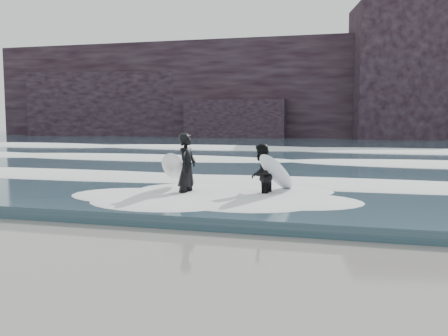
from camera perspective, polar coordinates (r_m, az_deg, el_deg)
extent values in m
plane|color=#7F6648|center=(8.10, -15.97, -11.30)|extent=(120.00, 120.00, 0.00)
cube|color=#2B4451|center=(35.88, 8.94, 2.29)|extent=(90.00, 52.00, 0.30)
cube|color=black|center=(52.80, 11.18, 8.65)|extent=(70.00, 9.00, 10.00)
ellipsoid|color=white|center=(16.22, 0.79, -1.05)|extent=(60.00, 3.20, 0.20)
ellipsoid|color=white|center=(23.02, 5.22, 1.04)|extent=(60.00, 4.00, 0.24)
ellipsoid|color=white|center=(31.90, 8.12, 2.40)|extent=(60.00, 4.80, 0.30)
imported|color=black|center=(13.34, -4.24, -0.13)|extent=(0.52, 0.74, 1.93)
ellipsoid|color=white|center=(13.52, -5.77, 0.10)|extent=(1.22, 2.25, 1.02)
imported|color=black|center=(13.27, 4.26, -0.78)|extent=(0.71, 0.87, 1.64)
ellipsoid|color=white|center=(13.19, 6.05, -0.58)|extent=(0.94, 2.16, 1.24)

